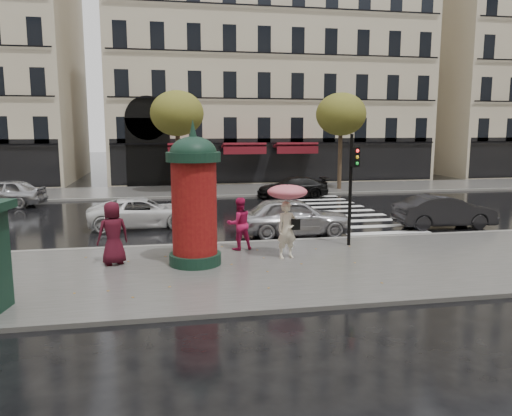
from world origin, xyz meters
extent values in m
plane|color=black|center=(0.00, 0.00, 0.00)|extent=(160.00, 160.00, 0.00)
cube|color=#474744|center=(0.00, -0.50, 0.06)|extent=(90.00, 7.00, 0.12)
cube|color=#474744|center=(0.00, 19.00, 0.06)|extent=(90.00, 6.00, 0.12)
cube|color=slate|center=(0.00, 3.00, 0.07)|extent=(90.00, 0.25, 0.14)
cube|color=slate|center=(0.00, 16.00, 0.07)|extent=(90.00, 0.25, 0.14)
cube|color=silver|center=(6.00, 9.60, 0.01)|extent=(3.60, 11.75, 0.01)
cube|color=#B7A88C|center=(6.00, 30.00, 10.00)|extent=(26.00, 14.00, 20.00)
cylinder|color=#38281C|center=(-2.00, 18.00, 2.60)|extent=(0.28, 0.28, 5.20)
ellipsoid|color=#4A581B|center=(-2.00, 18.00, 5.20)|extent=(3.40, 3.40, 2.89)
cylinder|color=#38281C|center=(9.00, 18.00, 2.60)|extent=(0.28, 0.28, 5.20)
ellipsoid|color=#4A581B|center=(9.00, 18.00, 5.20)|extent=(3.40, 3.40, 2.89)
imported|color=#F1E4C7|center=(0.81, 0.48, 1.04)|extent=(0.74, 0.57, 1.83)
cylinder|color=black|center=(0.81, 0.48, 1.65)|extent=(0.02, 0.02, 1.16)
ellipsoid|color=#DE2971|center=(0.81, 0.48, 2.26)|extent=(1.27, 1.27, 0.44)
cone|color=black|center=(0.81, 0.48, 2.52)|extent=(0.04, 0.04, 0.10)
cube|color=black|center=(1.08, 0.40, 1.22)|extent=(0.27, 0.12, 0.34)
imported|color=#B8164C|center=(-0.52, 1.87, 1.02)|extent=(1.01, 0.86, 1.80)
imported|color=#420D19|center=(-4.59, 0.72, 1.09)|extent=(1.11, 0.93, 1.95)
cylinder|color=black|center=(-2.13, 0.29, 0.29)|extent=(1.59, 1.59, 0.34)
cylinder|color=maroon|center=(-2.13, 0.29, 1.88)|extent=(1.36, 1.36, 2.83)
cylinder|color=black|center=(-2.13, 0.29, 3.40)|extent=(1.63, 1.63, 0.28)
ellipsoid|color=black|center=(-2.13, 0.29, 3.52)|extent=(1.40, 1.40, 0.98)
cone|color=black|center=(-2.13, 0.29, 4.25)|extent=(0.23, 0.23, 0.51)
cylinder|color=black|center=(3.43, 1.80, 2.09)|extent=(0.12, 0.12, 3.93)
cube|color=black|center=(3.50, 1.60, 3.27)|extent=(0.29, 0.25, 0.69)
imported|color=#AAAAAF|center=(2.04, 4.28, 0.77)|extent=(4.59, 1.99, 1.54)
imported|color=black|center=(8.87, 4.64, 0.70)|extent=(4.33, 1.67, 1.41)
imported|color=white|center=(-3.91, 7.05, 0.65)|extent=(4.76, 2.39, 1.29)
imported|color=black|center=(4.85, 15.00, 0.64)|extent=(4.48, 2.00, 1.28)
imported|color=#ADAEB2|center=(-11.66, 14.36, 0.77)|extent=(4.70, 2.41, 1.53)
camera|label=1|loc=(-3.07, -14.68, 4.23)|focal=35.00mm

